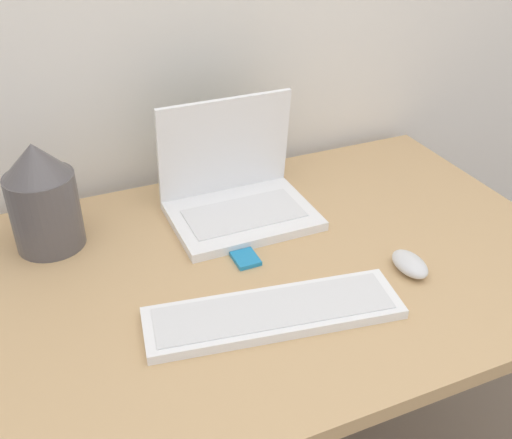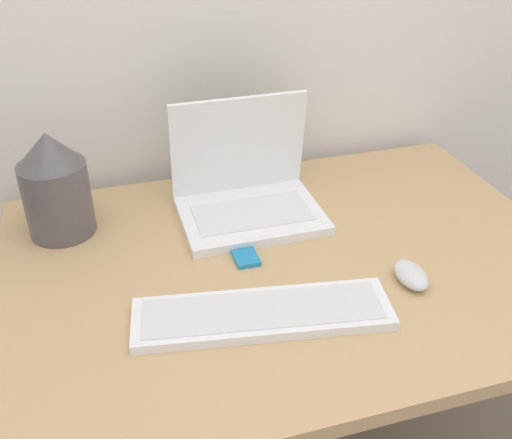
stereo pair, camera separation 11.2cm
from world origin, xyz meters
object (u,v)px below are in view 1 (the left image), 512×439
Objects in this scene: mouse at (410,264)px; vase at (42,197)px; keyboard at (274,313)px; mp3_player at (246,259)px; laptop at (236,191)px.

vase reaches higher than mouse.
mouse is 0.40× the size of vase.
mouse is 0.73m from vase.
keyboard is at bearing -176.62° from mouse.
keyboard reaches higher than mp3_player.
mouse reaches higher than mp3_player.
keyboard is 2.04× the size of vase.
vase is at bearing 130.05° from keyboard.
laptop is at bearing 123.78° from mouse.
vase is (-0.32, 0.39, 0.10)m from keyboard.
laptop is 1.34× the size of vase.
mp3_player is at bearing -31.70° from vase.
keyboard is 5.08× the size of mouse.
vase is at bearing 149.28° from mouse.
keyboard is 0.17m from mp3_player.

